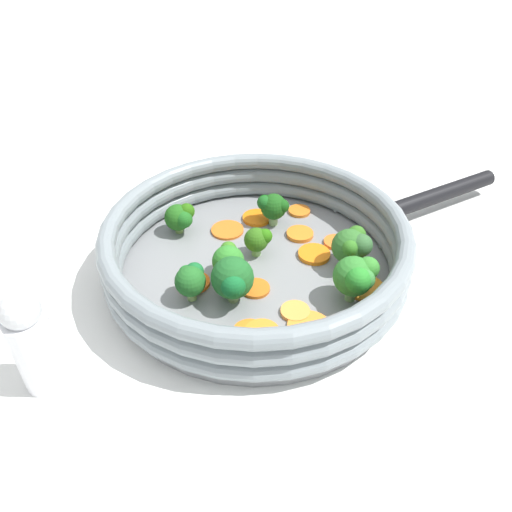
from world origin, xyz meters
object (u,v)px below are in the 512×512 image
Objects in this scene: carrot_slice_11 at (365,287)px; broccoli_floret_7 at (191,279)px; carrot_slice_13 at (262,333)px; broccoli_floret_1 at (352,245)px; carrot_slice_5 at (194,283)px; broccoli_floret_5 at (180,217)px; carrot_slice_6 at (314,254)px; carrot_slice_10 at (309,327)px; salt_shaker at (33,342)px; carrot_slice_4 at (295,311)px; broccoli_floret_6 at (232,278)px; broccoli_floret_2 at (272,206)px; broccoli_floret_3 at (228,261)px; carrot_slice_12 at (234,264)px; carrot_slice_7 at (336,242)px; carrot_slice_0 at (250,333)px; carrot_slice_2 at (227,230)px; broccoli_floret_0 at (356,276)px; carrot_slice_1 at (300,234)px; carrot_slice_9 at (257,218)px; broccoli_floret_4 at (259,239)px; carrot_slice_3 at (253,288)px; carrot_slice_8 at (299,211)px.

broccoli_floret_7 is (-0.20, -0.02, 0.02)m from carrot_slice_11.
broccoli_floret_1 is (0.11, 0.12, 0.03)m from carrot_slice_13.
broccoli_floret_5 is (-0.03, 0.11, 0.02)m from carrot_slice_5.
carrot_slice_6 reaches higher than carrot_slice_10.
salt_shaker is at bearing -135.12° from carrot_slice_5.
carrot_slice_4 is 0.80× the size of carrot_slice_6.
broccoli_floret_6 reaches higher than carrot_slice_10.
broccoli_floret_7 is at bearing 172.96° from broccoli_floret_6.
broccoli_floret_2 reaches higher than broccoli_floret_3.
carrot_slice_11 is 1.57× the size of carrot_slice_12.
carrot_slice_4 is 0.57× the size of broccoli_floret_6.
carrot_slice_7 is 0.55× the size of broccoli_floret_6.
carrot_slice_2 is at bearing 100.40° from carrot_slice_0.
carrot_slice_4 is at bearing -11.82° from broccoli_floret_7.
carrot_slice_0 and carrot_slice_6 have the same top height.
broccoli_floret_2 is (-0.09, 0.15, -0.01)m from broccoli_floret_0.
carrot_slice_1 and carrot_slice_9 have the same top height.
broccoli_floret_4 is at bearing 86.66° from carrot_slice_0.
broccoli_floret_1 reaches higher than carrot_slice_13.
salt_shaker is (-0.26, -0.06, 0.04)m from carrot_slice_10.
broccoli_floret_7 is (-0.07, 0.06, 0.02)m from carrot_slice_0.
carrot_slice_7 is at bearing -6.46° from broccoli_floret_5.
carrot_slice_6 is 0.89× the size of carrot_slice_11.
broccoli_floret_7 is at bearing -149.22° from carrot_slice_7.
carrot_slice_12 is at bearing 43.38° from salt_shaker.
carrot_slice_2 is at bearing 174.59° from carrot_slice_1.
carrot_slice_3 and carrot_slice_12 have the same top height.
carrot_slice_7 is (0.11, 0.09, 0.00)m from carrot_slice_3.
carrot_slice_3 is 1.09× the size of carrot_slice_8.
broccoli_floret_6 is at bearing -80.32° from broccoli_floret_3.
carrot_slice_9 is 1.05× the size of broccoli_floret_4.
carrot_slice_1 is at bearing 159.58° from carrot_slice_7.
carrot_slice_4 is 0.08m from broccoli_floret_6.
carrot_slice_6 is at bearing 40.46° from carrot_slice_3.
carrot_slice_10 is at bearing -66.69° from broccoli_floret_4.
carrot_slice_1 is at bearing 131.63° from broccoli_floret_1.
broccoli_floret_7 is (-0.13, -0.18, 0.02)m from carrot_slice_8.
broccoli_floret_0 reaches higher than carrot_slice_2.
carrot_slice_1 is 0.62× the size of broccoli_floret_6.
carrot_slice_1 is 0.18m from broccoli_floret_7.
carrot_slice_13 is 0.22m from salt_shaker.
carrot_slice_10 is (0.00, -0.17, -0.00)m from carrot_slice_1.
carrot_slice_11 is at bearing 29.02° from carrot_slice_0.
carrot_slice_8 is 0.14m from broccoli_floret_1.
carrot_slice_2 is at bearing 55.44° from salt_shaker.
carrot_slice_10 is 0.12m from broccoli_floret_3.
broccoli_floret_2 reaches higher than carrot_slice_5.
salt_shaker reaches higher than carrot_slice_7.
carrot_slice_8 is 0.67× the size of carrot_slice_11.
carrot_slice_9 is 0.85× the size of carrot_slice_10.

